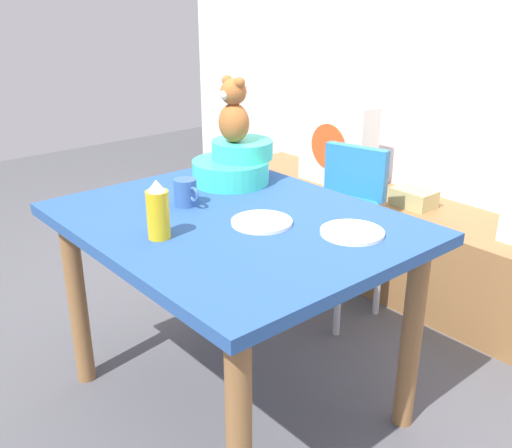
% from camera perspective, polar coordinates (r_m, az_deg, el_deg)
% --- Properties ---
extents(ground_plane, '(8.00, 8.00, 0.00)m').
position_cam_1_polar(ground_plane, '(2.32, -1.96, -16.64)').
color(ground_plane, '#4C4C51').
extents(back_wall, '(4.40, 0.10, 2.60)m').
position_cam_1_polar(back_wall, '(2.98, 21.78, 17.60)').
color(back_wall, silver).
rests_on(back_wall, ground_plane).
extents(window_bench, '(2.60, 0.44, 0.46)m').
position_cam_1_polar(window_bench, '(3.00, 16.46, -3.03)').
color(window_bench, olive).
rests_on(window_bench, ground_plane).
extents(pillow_floral_left, '(0.44, 0.15, 0.44)m').
position_cam_1_polar(pillow_floral_left, '(3.18, 7.96, 7.71)').
color(pillow_floral_left, white).
rests_on(pillow_floral_left, window_bench).
extents(book_stack, '(0.20, 0.14, 0.09)m').
position_cam_1_polar(book_stack, '(2.96, 15.15, 2.49)').
color(book_stack, tan).
rests_on(book_stack, window_bench).
extents(dining_table, '(1.16, 0.93, 0.74)m').
position_cam_1_polar(dining_table, '(1.99, -2.19, -2.28)').
color(dining_table, '#264C8C').
rests_on(dining_table, ground_plane).
extents(highchair, '(0.40, 0.50, 0.79)m').
position_cam_1_polar(highchair, '(2.67, 8.31, 1.36)').
color(highchair, '#2672B2').
rests_on(highchair, ground_plane).
extents(infant_seat_teal, '(0.30, 0.33, 0.16)m').
position_cam_1_polar(infant_seat_teal, '(2.30, -2.11, 5.86)').
color(infant_seat_teal, '#37CBA9').
rests_on(infant_seat_teal, dining_table).
extents(teddy_bear, '(0.13, 0.12, 0.25)m').
position_cam_1_polar(teddy_bear, '(2.25, -2.20, 10.91)').
color(teddy_bear, '#A95E2B').
rests_on(teddy_bear, infant_seat_teal).
extents(ketchup_bottle, '(0.07, 0.07, 0.18)m').
position_cam_1_polar(ketchup_bottle, '(1.78, -9.56, 1.26)').
color(ketchup_bottle, gold).
rests_on(ketchup_bottle, dining_table).
extents(coffee_mug, '(0.12, 0.08, 0.09)m').
position_cam_1_polar(coffee_mug, '(2.06, -6.87, 3.08)').
color(coffee_mug, '#335999').
rests_on(coffee_mug, dining_table).
extents(dinner_plate_near, '(0.20, 0.20, 0.01)m').
position_cam_1_polar(dinner_plate_near, '(1.84, 9.37, -0.80)').
color(dinner_plate_near, white).
rests_on(dinner_plate_near, dining_table).
extents(dinner_plate_far, '(0.20, 0.20, 0.01)m').
position_cam_1_polar(dinner_plate_far, '(1.89, 0.56, 0.20)').
color(dinner_plate_far, white).
rests_on(dinner_plate_far, dining_table).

